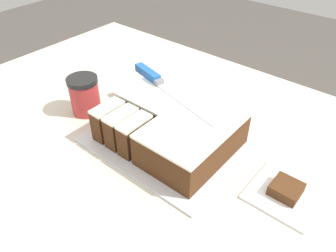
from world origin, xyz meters
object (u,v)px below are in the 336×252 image
(cake, at_px, (171,126))
(coffee_cup, at_px, (85,95))
(cake_board, at_px, (168,140))
(knife, at_px, (156,80))
(brownie, at_px, (286,189))

(cake, height_order, coffee_cup, coffee_cup)
(cake_board, height_order, knife, knife)
(cake, height_order, brownie, cake)
(cake_board, bearing_deg, cake, 37.15)
(brownie, bearing_deg, cake, -176.17)
(cake_board, distance_m, knife, 0.17)
(cake_board, bearing_deg, brownie, 4.50)
(cake_board, height_order, brownie, brownie)
(coffee_cup, relative_size, brownie, 1.79)
(cake, relative_size, coffee_cup, 2.92)
(cake, bearing_deg, knife, 145.28)
(cake_board, bearing_deg, coffee_cup, -170.14)
(cake_board, xyz_separation_m, knife, (-0.11, 0.09, 0.10))
(knife, bearing_deg, coffee_cup, -125.21)
(cake, bearing_deg, brownie, 3.83)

